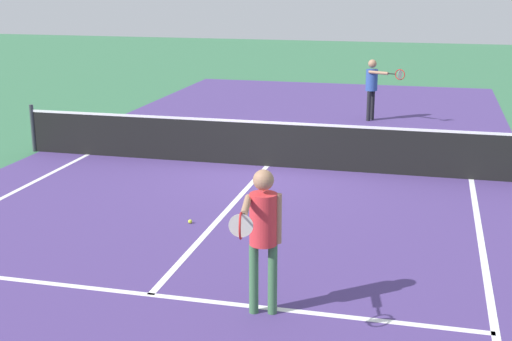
% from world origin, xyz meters
% --- Properties ---
extents(ground_plane, '(60.00, 60.00, 0.00)m').
position_xyz_m(ground_plane, '(0.00, 0.00, 0.00)').
color(ground_plane, '#38724C').
extents(court_surface_inbounds, '(10.62, 24.40, 0.00)m').
position_xyz_m(court_surface_inbounds, '(0.00, 0.00, 0.00)').
color(court_surface_inbounds, '#4C387A').
rests_on(court_surface_inbounds, ground_plane).
extents(line_sideline_right, '(0.10, 11.89, 0.01)m').
position_xyz_m(line_sideline_right, '(4.11, -5.95, 0.00)').
color(line_sideline_right, white).
rests_on(line_sideline_right, ground_plane).
extents(line_service_near, '(8.22, 0.10, 0.01)m').
position_xyz_m(line_service_near, '(0.00, -6.40, 0.00)').
color(line_service_near, white).
rests_on(line_service_near, ground_plane).
extents(line_center_service, '(0.10, 6.40, 0.01)m').
position_xyz_m(line_center_service, '(0.00, -3.20, 0.00)').
color(line_center_service, white).
rests_on(line_center_service, ground_plane).
extents(net, '(10.95, 0.09, 1.07)m').
position_xyz_m(net, '(0.00, 0.00, 0.49)').
color(net, '#33383D').
rests_on(net, ground_plane).
extents(player_near, '(0.41, 1.26, 1.75)m').
position_xyz_m(player_near, '(1.48, -6.55, 1.10)').
color(player_near, '#3F7247').
rests_on(player_near, ground_plane).
extents(player_far, '(1.07, 0.83, 1.67)m').
position_xyz_m(player_far, '(1.67, 5.47, 1.04)').
color(player_far, black).
rests_on(player_far, ground_plane).
extents(tennis_ball_mid_court, '(0.07, 0.07, 0.07)m').
position_xyz_m(tennis_ball_mid_court, '(-0.39, -3.76, 0.03)').
color(tennis_ball_mid_court, '#CCE033').
rests_on(tennis_ball_mid_court, ground_plane).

